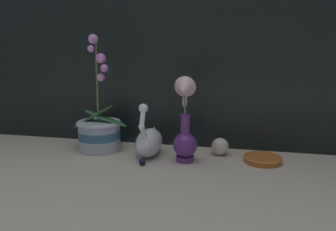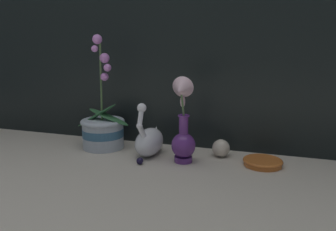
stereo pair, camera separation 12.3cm
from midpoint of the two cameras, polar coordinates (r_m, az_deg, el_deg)
The scene contains 7 objects.
ground_plane at distance 1.14m, azimuth 1.95°, elevation -9.42°, with size 2.80×2.80×0.00m, color #BCB2A3.
orchid_potted_plant at distance 1.37m, azimuth -8.75°, elevation -2.27°, with size 0.25×0.18×0.46m.
swan_figurine at distance 1.27m, azimuth -0.47°, elevation -4.38°, with size 0.10×0.21×0.22m.
blue_vase at distance 1.17m, azimuth 5.61°, elevation -2.63°, with size 0.09×0.12×0.32m.
glass_sphere at distance 1.29m, azimuth 11.96°, elevation -5.62°, with size 0.07×0.07×0.07m.
amber_dish at distance 1.24m, azimuth 18.97°, elevation -7.70°, with size 0.14×0.14×0.02m.
glass_bauble at distance 1.19m, azimuth -1.93°, elevation -7.96°, with size 0.02×0.02×0.02m.
Camera 2 is at (0.35, -1.01, 0.41)m, focal length 35.00 mm.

